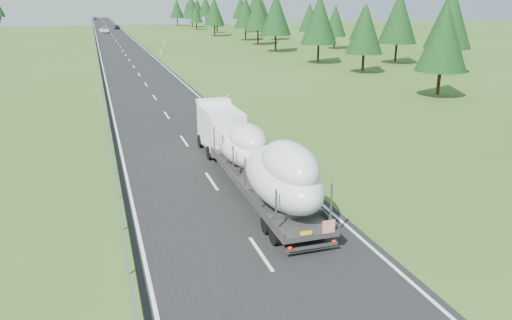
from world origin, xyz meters
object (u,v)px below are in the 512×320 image
object	(u,v)px
distant_car_dark	(117,27)
distant_car_blue	(95,18)
distant_van	(104,30)
boat_truck	(255,154)
highway_sign	(164,45)

from	to	relation	value
distant_car_dark	distant_car_blue	world-z (taller)	distant_car_dark
distant_van	distant_car_dark	world-z (taller)	distant_van
boat_truck	distant_car_dark	xyz separation A→B (m)	(1.16, 164.57, -1.35)
distant_car_dark	highway_sign	bearing A→B (deg)	-82.05
highway_sign	boat_truck	bearing A→B (deg)	-94.13
distant_van	distant_car_dark	size ratio (longest dim) A/B	1.30
distant_car_dark	distant_car_blue	size ratio (longest dim) A/B	1.11
highway_sign	distant_car_dark	world-z (taller)	highway_sign
boat_truck	distant_car_blue	world-z (taller)	boat_truck
distant_van	highway_sign	bearing A→B (deg)	-86.19
distant_van	distant_car_blue	xyz separation A→B (m)	(-1.35, 116.89, -0.15)
boat_truck	distant_car_blue	xyz separation A→B (m)	(-5.11, 260.41, -1.45)
distant_car_dark	distant_car_blue	bearing A→B (deg)	99.10
distant_car_blue	distant_van	bearing A→B (deg)	-85.30
distant_car_dark	boat_truck	bearing A→B (deg)	-85.04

